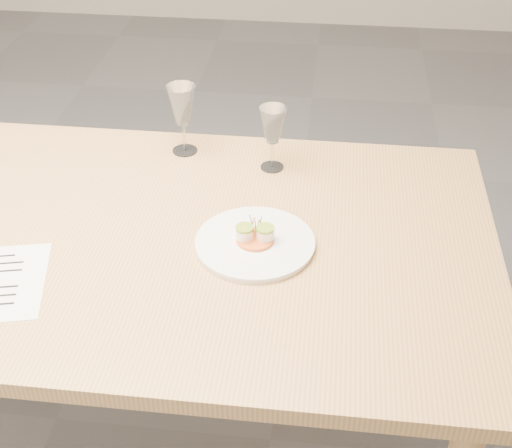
# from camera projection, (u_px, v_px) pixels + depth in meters

# --- Properties ---
(ground) EXTENTS (7.00, 7.00, 0.00)m
(ground) POSITION_uv_depth(u_px,v_px,m) (56.00, 419.00, 2.20)
(ground) COLOR slate
(ground) RESTS_ON ground
(dining_table) EXTENTS (2.40, 1.00, 0.75)m
(dining_table) POSITION_uv_depth(u_px,v_px,m) (12.00, 244.00, 1.80)
(dining_table) COLOR tan
(dining_table) RESTS_ON ground
(dinner_plate) EXTENTS (0.28, 0.28, 0.07)m
(dinner_plate) POSITION_uv_depth(u_px,v_px,m) (255.00, 242.00, 1.68)
(dinner_plate) COLOR white
(dinner_plate) RESTS_ON dining_table
(wine_glass_2) EXTENTS (0.08, 0.08, 0.20)m
(wine_glass_2) POSITION_uv_depth(u_px,v_px,m) (182.00, 107.00, 1.96)
(wine_glass_2) COLOR white
(wine_glass_2) RESTS_ON dining_table
(wine_glass_3) EXTENTS (0.07, 0.07, 0.18)m
(wine_glass_3) POSITION_uv_depth(u_px,v_px,m) (273.00, 127.00, 1.90)
(wine_glass_3) COLOR white
(wine_glass_3) RESTS_ON dining_table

